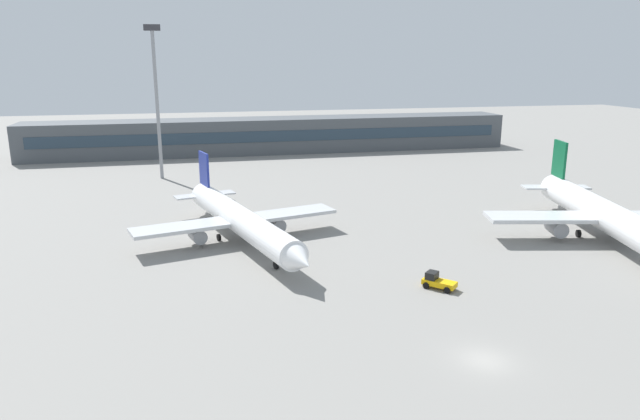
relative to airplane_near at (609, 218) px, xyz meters
The scene contains 6 objects.
ground_plane 35.18m from the airplane_near, 155.43° to the left, with size 400.00×400.00×0.00m, color gray.
terminal_building 94.62m from the airplane_near, 109.67° to the left, with size 126.75×12.13×9.00m.
airplane_near is the anchor object (origin of this frame).
airplane_mid 49.59m from the airplane_near, 167.01° to the left, with size 28.63×40.33×10.14m.
baggage_tug_yellow 30.95m from the airplane_near, 161.07° to the right, with size 3.56×3.65×1.75m.
floodlight_tower_west 85.48m from the airplane_near, 135.55° to the left, with size 3.20×0.80×30.73m.
Camera 1 is at (-23.01, -39.29, 24.15)m, focal length 32.69 mm.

